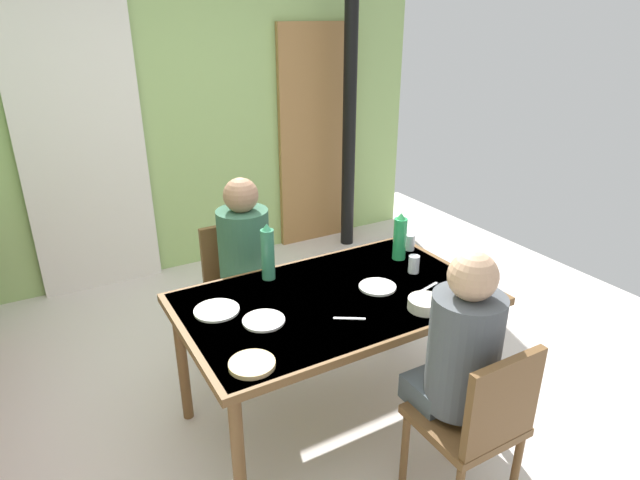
{
  "coord_description": "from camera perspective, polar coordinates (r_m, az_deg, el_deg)",
  "views": [
    {
      "loc": [
        -1.09,
        -2.12,
        2.06
      ],
      "look_at": [
        0.16,
        0.05,
        1.0
      ],
      "focal_mm": 30.13,
      "sensor_mm": 36.0,
      "label": 1
    }
  ],
  "objects": [
    {
      "name": "ground_plane",
      "position": [
        3.15,
        -2.21,
        -17.96
      ],
      "size": [
        5.9,
        5.9,
        0.0
      ],
      "primitive_type": "plane",
      "color": "silver"
    },
    {
      "name": "wall_back",
      "position": [
        4.58,
        -16.18,
        12.46
      ],
      "size": [
        4.65,
        0.1,
        2.59
      ],
      "primitive_type": "cube",
      "color": "#9DC170",
      "rests_on": "ground_plane"
    },
    {
      "name": "door_wooden",
      "position": [
        5.07,
        -0.18,
        10.87
      ],
      "size": [
        0.8,
        0.05,
        2.0
      ],
      "primitive_type": "cube",
      "color": "#A0713E",
      "rests_on": "ground_plane"
    },
    {
      "name": "stove_pipe_column",
      "position": [
        4.88,
        3.16,
        13.89
      ],
      "size": [
        0.12,
        0.12,
        2.59
      ],
      "primitive_type": "cylinder",
      "color": "black",
      "rests_on": "ground_plane"
    },
    {
      "name": "curtain_panel",
      "position": [
        4.42,
        -23.77,
        8.3
      ],
      "size": [
        0.9,
        0.03,
        2.18
      ],
      "primitive_type": "cube",
      "color": "white",
      "rests_on": "ground_plane"
    },
    {
      "name": "dining_table",
      "position": [
        2.74,
        1.58,
        -7.21
      ],
      "size": [
        1.54,
        0.93,
        0.75
      ],
      "color": "brown",
      "rests_on": "ground_plane"
    },
    {
      "name": "chair_near_diner",
      "position": [
        2.44,
        16.4,
        -18.0
      ],
      "size": [
        0.4,
        0.4,
        0.87
      ],
      "color": "brown",
      "rests_on": "ground_plane"
    },
    {
      "name": "chair_far_diner",
      "position": [
        3.4,
        -8.6,
        -4.72
      ],
      "size": [
        0.4,
        0.4,
        0.87
      ],
      "rotation": [
        0.0,
        0.0,
        3.14
      ],
      "color": "brown",
      "rests_on": "ground_plane"
    },
    {
      "name": "person_near_diner",
      "position": [
        2.35,
        14.79,
        -11.0
      ],
      "size": [
        0.3,
        0.37,
        0.77
      ],
      "color": "#495459",
      "rests_on": "ground_plane"
    },
    {
      "name": "person_far_diner",
      "position": [
        3.16,
        -7.97,
        -1.17
      ],
      "size": [
        0.3,
        0.37,
        0.77
      ],
      "rotation": [
        0.0,
        0.0,
        3.14
      ],
      "color": "#306243",
      "rests_on": "ground_plane"
    },
    {
      "name": "water_bottle_green_near",
      "position": [
        3.08,
        8.48,
        0.27
      ],
      "size": [
        0.08,
        0.08,
        0.28
      ],
      "color": "green",
      "rests_on": "dining_table"
    },
    {
      "name": "water_bottle_green_far",
      "position": [
        2.83,
        -5.57,
        -1.38
      ],
      "size": [
        0.07,
        0.07,
        0.31
      ],
      "color": "#3D8C66",
      "rests_on": "dining_table"
    },
    {
      "name": "serving_bowl_center",
      "position": [
        2.63,
        11.14,
        -6.67
      ],
      "size": [
        0.17,
        0.17,
        0.05
      ],
      "primitive_type": "cylinder",
      "color": "beige",
      "rests_on": "dining_table"
    },
    {
      "name": "dinner_plate_near_left",
      "position": [
        2.5,
        -6.0,
        -8.5
      ],
      "size": [
        0.2,
        0.2,
        0.01
      ],
      "primitive_type": "cylinder",
      "color": "white",
      "rests_on": "dining_table"
    },
    {
      "name": "dinner_plate_near_right",
      "position": [
        2.79,
        6.12,
        -4.96
      ],
      "size": [
        0.19,
        0.19,
        0.01
      ],
      "primitive_type": "cylinder",
      "color": "white",
      "rests_on": "dining_table"
    },
    {
      "name": "dinner_plate_far_center",
      "position": [
        2.62,
        -10.92,
        -7.34
      ],
      "size": [
        0.22,
        0.22,
        0.01
      ],
      "primitive_type": "cylinder",
      "color": "white",
      "rests_on": "dining_table"
    },
    {
      "name": "drinking_glass_by_near_diner",
      "position": [
        2.97,
        9.94,
        -2.54
      ],
      "size": [
        0.06,
        0.06,
        0.1
      ],
      "primitive_type": "cylinder",
      "color": "silver",
      "rests_on": "dining_table"
    },
    {
      "name": "drinking_glass_by_far_diner",
      "position": [
        3.24,
        9.51,
        -0.24
      ],
      "size": [
        0.06,
        0.06,
        0.1
      ],
      "primitive_type": "cylinder",
      "color": "silver",
      "rests_on": "dining_table"
    },
    {
      "name": "bread_plate_sliced",
      "position": [
        2.22,
        -7.24,
        -12.95
      ],
      "size": [
        0.19,
        0.19,
        0.02
      ],
      "primitive_type": "cylinder",
      "color": "#DBB77A",
      "rests_on": "dining_table"
    },
    {
      "name": "cutlery_knife_near",
      "position": [
        2.84,
        11.45,
        -4.95
      ],
      "size": [
        0.15,
        0.05,
        0.0
      ],
      "primitive_type": "cube",
      "rotation": [
        0.0,
        0.0,
        3.39
      ],
      "color": "silver",
      "rests_on": "dining_table"
    },
    {
      "name": "cutlery_fork_near",
      "position": [
        2.52,
        3.14,
        -8.32
      ],
      "size": [
        0.13,
        0.09,
        0.0
      ],
      "primitive_type": "cube",
      "rotation": [
        0.0,
        0.0,
        2.57
      ],
      "color": "silver",
      "rests_on": "dining_table"
    }
  ]
}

